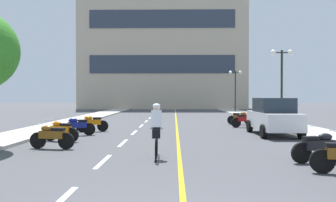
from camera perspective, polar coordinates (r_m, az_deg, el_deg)
The scene contains 27 objects.
ground_plane at distance 25.29m, azimuth 0.80°, elevation -3.50°, with size 140.00×140.00×0.00m, color #47474C.
curb_left at distance 29.21m, azimuth -13.47°, elevation -2.81°, with size 2.40×72.00×0.12m, color #B7B2A8.
curb_right at distance 29.16m, azimuth 15.13°, elevation -2.82°, with size 2.40×72.00×0.12m, color #B7B2A8.
lane_dash_1 at distance 10.61m, azimuth -10.51°, elevation -9.62°, with size 0.14×2.20×0.01m, color silver.
lane_dash_2 at distance 14.50m, azimuth -7.33°, elevation -6.77°, with size 0.14×2.20×0.01m, color silver.
lane_dash_3 at distance 18.44m, azimuth -5.53°, elevation -5.13°, with size 0.14×2.20×0.01m, color silver.
lane_dash_4 at distance 22.40m, azimuth -4.36°, elevation -4.06°, with size 0.14×2.20×0.01m, color silver.
lane_dash_5 at distance 26.37m, azimuth -3.55°, elevation -3.31°, with size 0.14×2.20×0.01m, color silver.
lane_dash_6 at distance 30.35m, azimuth -2.95°, elevation -2.76°, with size 0.14×2.20×0.01m, color silver.
lane_dash_7 at distance 34.34m, azimuth -2.50°, elevation -2.33°, with size 0.14×2.20×0.01m, color silver.
lane_dash_8 at distance 38.33m, azimuth -2.13°, elevation -2.00°, with size 0.14×2.20×0.01m, color silver.
lane_dash_9 at distance 42.32m, azimuth -1.84°, elevation -1.72°, with size 0.14×2.20×0.01m, color silver.
lane_dash_10 at distance 46.31m, azimuth -1.59°, elevation -1.50°, with size 0.14×2.20×0.01m, color silver.
lane_dash_11 at distance 50.30m, azimuth -1.39°, elevation -1.31°, with size 0.14×2.20×0.01m, color silver.
centre_line_yellow at distance 28.29m, azimuth 1.32°, elevation -3.02°, with size 0.12×66.00×0.01m, color gold.
office_building at distance 53.07m, azimuth -0.86°, elevation 10.26°, with size 24.31×6.35×21.16m.
street_lamp_mid at distance 23.95m, azimuth 18.02°, elevation 4.96°, with size 1.46×0.36×4.78m.
street_lamp_far at distance 40.62m, azimuth 10.90°, elevation 3.16°, with size 1.46×0.36×4.63m.
parked_car_near at distance 17.88m, azimuth 16.78°, elevation -2.41°, with size 1.96×4.22×1.82m.
motorcycle_2 at distance 11.03m, azimuth 23.38°, elevation -6.80°, with size 1.68×0.64×0.92m.
motorcycle_3 at distance 13.42m, azimuth -18.41°, elevation -5.41°, with size 1.70×0.60×0.92m.
motorcycle_4 at distance 15.46m, azimuth -17.05°, elevation -4.57°, with size 1.64×0.80×0.92m.
motorcycle_5 at distance 17.51m, azimuth -14.56°, elevation -3.93°, with size 1.68×0.64×0.92m.
motorcycle_6 at distance 19.16m, azimuth -12.26°, elevation -3.51°, with size 1.67×0.69×0.92m.
motorcycle_7 at distance 21.74m, azimuth 12.42°, elevation -2.99°, with size 1.70×0.60×0.92m.
motorcycle_8 at distance 23.73m, azimuth 11.70°, elevation -2.66°, with size 1.69×0.63×0.92m.
cyclist_rider at distance 10.78m, azimuth -1.90°, elevation -4.68°, with size 0.42×1.77×1.71m.
Camera 1 is at (0.08, -4.22, 1.94)m, focal length 37.48 mm.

